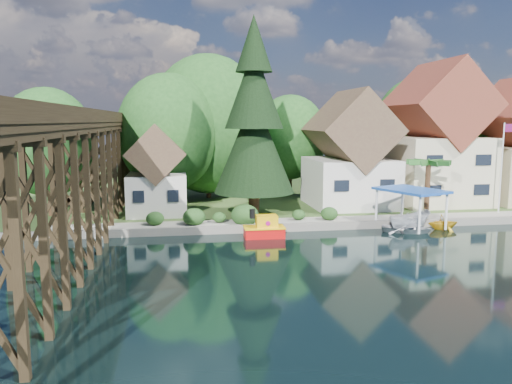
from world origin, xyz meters
TOP-DOWN VIEW (x-y plane):
  - ground at (0.00, 0.00)m, footprint 140.00×140.00m
  - bank at (0.00, 34.00)m, footprint 140.00×52.00m
  - seawall at (4.00, 8.00)m, footprint 60.00×0.40m
  - promenade at (6.00, 9.30)m, footprint 50.00×2.60m
  - trestle_bridge at (-16.00, 5.17)m, footprint 4.12×44.18m
  - house_left at (7.00, 16.00)m, footprint 7.64×8.64m
  - house_center at (16.00, 16.50)m, footprint 8.65×9.18m
  - shed at (-11.00, 14.50)m, footprint 5.09×5.40m
  - bg_trees at (1.00, 21.25)m, footprint 49.90×13.30m
  - shrubs at (-4.60, 9.26)m, footprint 15.76×2.47m
  - conifer at (-2.80, 12.17)m, footprint 6.77×6.77m
  - palm_tree at (11.84, 9.98)m, footprint 4.46×4.46m
  - flagpole at (18.84, 10.01)m, footprint 1.24×0.24m
  - tugboat at (-2.88, 6.32)m, footprint 3.06×1.72m
  - boat_white_a at (8.31, 6.28)m, footprint 4.55×4.05m
  - boat_canopy at (8.84, 6.87)m, footprint 5.14×6.06m
  - boat_yellow at (11.64, 6.80)m, footprint 2.58×2.24m

SIDE VIEW (x-z plane):
  - ground at x=0.00m, z-range 0.00..0.00m
  - bank at x=0.00m, z-range 0.00..0.50m
  - seawall at x=4.00m, z-range 0.00..0.62m
  - boat_white_a at x=8.31m, z-range 0.00..0.78m
  - promenade at x=6.00m, z-range 0.50..0.56m
  - tugboat at x=-2.88m, z-range -0.44..1.75m
  - boat_yellow at x=11.64m, z-range 0.00..1.34m
  - shrubs at x=-4.60m, z-range 0.38..2.08m
  - boat_canopy at x=8.84m, z-range -0.23..3.07m
  - shed at x=-11.00m, z-range -0.10..7.75m
  - palm_tree at x=11.84m, z-range 2.40..7.49m
  - house_left at x=7.00m, z-range -0.37..10.65m
  - trestle_bridge at x=-16.00m, z-range 0.70..10.00m
  - flagpole at x=18.84m, z-range 1.40..9.33m
  - house_center at x=16.00m, z-range -0.53..13.36m
  - bg_trees at x=1.00m, z-range 2.00..12.57m
  - conifer at x=-2.80m, z-range 0.19..16.87m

